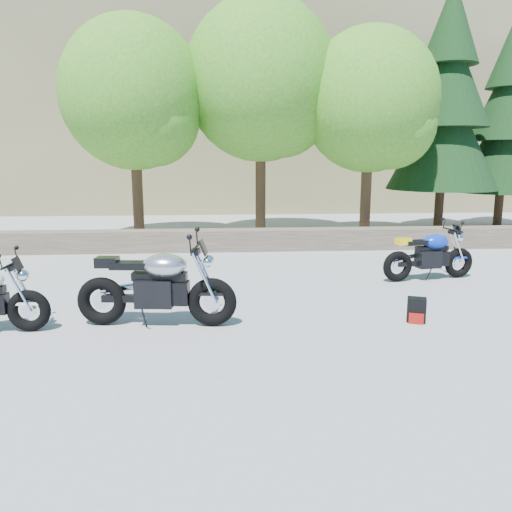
# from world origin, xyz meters

# --- Properties ---
(ground) EXTENTS (90.00, 90.00, 0.00)m
(ground) POSITION_xyz_m (0.00, 0.00, 0.00)
(ground) COLOR gray
(ground) RESTS_ON ground
(stone_wall) EXTENTS (22.00, 0.55, 0.50)m
(stone_wall) POSITION_xyz_m (0.00, 5.50, 0.25)
(stone_wall) COLOR #4A3F31
(stone_wall) RESTS_ON ground
(hillside) EXTENTS (80.00, 30.00, 15.00)m
(hillside) POSITION_xyz_m (3.00, 28.00, 7.50)
(hillside) COLOR brown
(hillside) RESTS_ON ground
(tree_decid_left) EXTENTS (3.67, 3.67, 5.62)m
(tree_decid_left) POSITION_xyz_m (-2.39, 7.14, 3.63)
(tree_decid_left) COLOR #382314
(tree_decid_left) RESTS_ON ground
(tree_decid_mid) EXTENTS (4.08, 4.08, 6.24)m
(tree_decid_mid) POSITION_xyz_m (0.91, 7.54, 4.04)
(tree_decid_mid) COLOR #382314
(tree_decid_mid) RESTS_ON ground
(tree_decid_right) EXTENTS (3.54, 3.54, 5.41)m
(tree_decid_right) POSITION_xyz_m (3.71, 6.94, 3.50)
(tree_decid_right) COLOR #382314
(tree_decid_right) RESTS_ON ground
(conifer_near) EXTENTS (3.17, 3.17, 7.06)m
(conifer_near) POSITION_xyz_m (6.20, 8.20, 3.68)
(conifer_near) COLOR #382314
(conifer_near) RESTS_ON ground
(conifer_far) EXTENTS (2.82, 2.82, 6.27)m
(conifer_far) POSITION_xyz_m (8.40, 8.80, 3.27)
(conifer_far) COLOR #382314
(conifer_far) RESTS_ON ground
(silver_bike) EXTENTS (2.12, 0.67, 1.06)m
(silver_bike) POSITION_xyz_m (-1.16, 0.15, 0.52)
(silver_bike) COLOR black
(silver_bike) RESTS_ON ground
(blue_bike) EXTENTS (1.81, 0.60, 0.91)m
(blue_bike) POSITION_xyz_m (3.46, 2.35, 0.44)
(blue_bike) COLOR black
(blue_bike) RESTS_ON ground
(backpack) EXTENTS (0.29, 0.27, 0.33)m
(backpack) POSITION_xyz_m (2.31, 0.04, 0.16)
(backpack) COLOR black
(backpack) RESTS_ON ground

